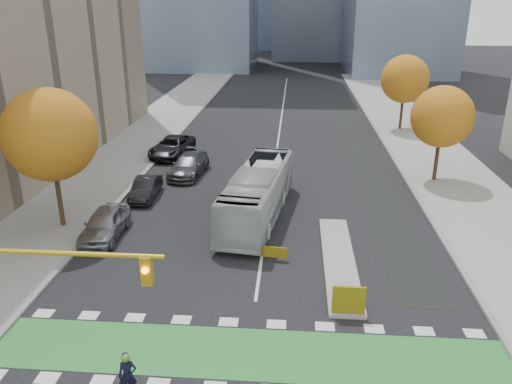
% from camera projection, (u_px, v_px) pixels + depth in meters
% --- Properties ---
extents(ground, '(300.00, 300.00, 0.00)m').
position_uv_depth(ground, '(244.00, 381.00, 17.59)').
color(ground, black).
rests_on(ground, ground).
extents(sidewalk_west, '(7.00, 120.00, 0.15)m').
position_uv_depth(sidewalk_west, '(91.00, 180.00, 37.17)').
color(sidewalk_west, gray).
rests_on(sidewalk_west, ground).
extents(sidewalk_east, '(7.00, 120.00, 0.15)m').
position_uv_depth(sidewalk_east, '(463.00, 190.00, 35.20)').
color(sidewalk_east, gray).
rests_on(sidewalk_east, ground).
extents(curb_west, '(0.30, 120.00, 0.16)m').
position_uv_depth(curb_west, '(137.00, 181.00, 36.92)').
color(curb_west, gray).
rests_on(curb_west, ground).
extents(curb_east, '(0.30, 120.00, 0.16)m').
position_uv_depth(curb_east, '(412.00, 189.00, 35.46)').
color(curb_east, gray).
rests_on(curb_east, ground).
extents(bike_crossing, '(20.00, 3.00, 0.01)m').
position_uv_depth(bike_crossing, '(248.00, 353.00, 18.98)').
color(bike_crossing, '#297F31').
rests_on(bike_crossing, ground).
extents(centre_line, '(0.15, 70.00, 0.01)m').
position_uv_depth(centre_line, '(281.00, 123.00, 54.84)').
color(centre_line, silver).
rests_on(centre_line, ground).
extents(bike_lane_paint, '(2.50, 50.00, 0.01)m').
position_uv_depth(bike_lane_paint, '(360.00, 150.00, 44.98)').
color(bike_lane_paint, black).
rests_on(bike_lane_paint, ground).
extents(median_island, '(1.60, 10.00, 0.16)m').
position_uv_depth(median_island, '(339.00, 260.00, 25.65)').
color(median_island, gray).
rests_on(median_island, ground).
extents(hazard_board, '(1.40, 0.12, 1.30)m').
position_uv_depth(hazard_board, '(349.00, 300.00, 20.92)').
color(hazard_board, yellow).
rests_on(hazard_board, median_island).
extents(tree_west, '(5.20, 5.20, 8.22)m').
position_uv_depth(tree_west, '(50.00, 135.00, 27.63)').
color(tree_west, '#332114').
rests_on(tree_west, ground).
extents(tree_east_near, '(4.40, 4.40, 7.08)m').
position_uv_depth(tree_east_near, '(442.00, 117.00, 35.47)').
color(tree_east_near, '#332114').
rests_on(tree_east_near, ground).
extents(tree_east_far, '(4.80, 4.80, 7.65)m').
position_uv_depth(tree_east_far, '(405.00, 79.00, 50.20)').
color(tree_east_far, '#332114').
rests_on(tree_east_far, ground).
extents(traffic_signal_west, '(8.53, 0.56, 5.20)m').
position_uv_depth(traffic_signal_west, '(0.00, 280.00, 16.25)').
color(traffic_signal_west, '#BF9914').
rests_on(traffic_signal_west, ground).
extents(bus, '(4.17, 11.62, 3.17)m').
position_uv_depth(bus, '(258.00, 193.00, 30.49)').
color(bus, '#B7BBBF').
rests_on(bus, ground).
extents(parked_car_a, '(2.03, 4.83, 1.63)m').
position_uv_depth(parked_car_a, '(105.00, 224.00, 28.11)').
color(parked_car_a, gray).
rests_on(parked_car_a, ground).
extents(parked_car_b, '(1.58, 4.18, 1.36)m').
position_uv_depth(parked_car_b, '(146.00, 188.00, 33.82)').
color(parked_car_b, black).
rests_on(parked_car_b, ground).
extents(parked_car_c, '(2.73, 5.61, 1.57)m').
position_uv_depth(parked_car_c, '(189.00, 165.00, 38.30)').
color(parked_car_c, '#46464B').
rests_on(parked_car_c, ground).
extents(parked_car_d, '(3.40, 6.16, 1.63)m').
position_uv_depth(parked_car_d, '(172.00, 146.00, 43.13)').
color(parked_car_d, black).
rests_on(parked_car_d, ground).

